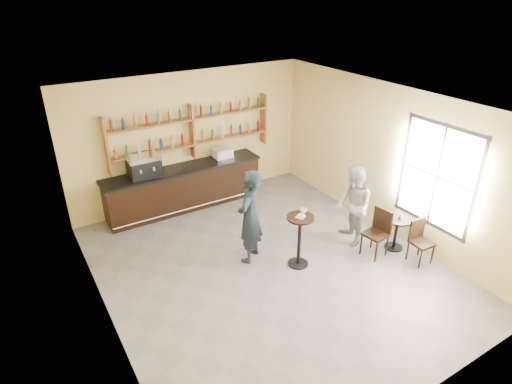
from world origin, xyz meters
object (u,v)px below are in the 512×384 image
bar_counter (185,188)px  chair_south (422,242)px  pastry_case (223,154)px  cafe_table (396,233)px  pedestal_table (299,241)px  patron_second (353,206)px  chair_west (376,234)px  man_main (250,217)px  espresso_machine (144,166)px

bar_counter → chair_south: size_ratio=4.33×
pastry_case → cafe_table: pastry_case is taller
pedestal_table → patron_second: 1.46m
cafe_table → chair_west: chair_west is taller
cafe_table → patron_second: 1.04m
pedestal_table → patron_second: bearing=3.3°
bar_counter → cafe_table: 4.96m
bar_counter → man_main: (0.24, -2.70, 0.44)m
pastry_case → cafe_table: bearing=-59.8°
espresso_machine → man_main: man_main is taller
pedestal_table → man_main: bearing=136.3°
pastry_case → patron_second: (1.30, -3.29, -0.32)m
bar_counter → patron_second: patron_second is taller
cafe_table → chair_south: bearing=-85.2°
man_main → patron_second: size_ratio=1.12×
espresso_machine → man_main: bearing=-69.0°
pedestal_table → chair_west: bearing=-19.5°
espresso_machine → chair_west: (3.36, -3.90, -0.80)m
bar_counter → pedestal_table: 3.50m
pedestal_table → chair_west: (1.50, -0.53, -0.04)m
bar_counter → cafe_table: bearing=-52.9°
espresso_machine → chair_west: espresso_machine is taller
espresso_machine → patron_second: patron_second is taller
man_main → chair_south: man_main is taller
chair_south → patron_second: 1.49m
cafe_table → bar_counter: bearing=127.1°
bar_counter → chair_south: bar_counter is taller
pastry_case → chair_south: bearing=-62.3°
man_main → patron_second: man_main is taller
bar_counter → chair_west: (2.44, -3.90, -0.03)m
espresso_machine → cafe_table: size_ratio=0.98×
man_main → pedestal_table: bearing=99.3°
chair_south → espresso_machine: bearing=134.3°
pedestal_table → espresso_machine: bearing=118.9°
bar_counter → cafe_table: (2.99, -3.95, -0.17)m
bar_counter → man_main: size_ratio=2.01×
bar_counter → pedestal_table: bearing=-74.4°
espresso_machine → chair_south: espresso_machine is taller
cafe_table → chair_west: bearing=174.8°
bar_counter → man_main: man_main is taller
man_main → chair_west: man_main is taller
pedestal_table → patron_second: patron_second is taller
patron_second → chair_south: bearing=48.2°
bar_counter → pastry_case: size_ratio=8.64×
espresso_machine → pastry_case: bearing=-2.2°
chair_west → cafe_table: bearing=76.2°
man_main → chair_south: bearing=109.5°
bar_counter → cafe_table: bar_counter is taller
chair_west → bar_counter: bearing=-156.6°
espresso_machine → bar_counter: bearing=-2.2°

